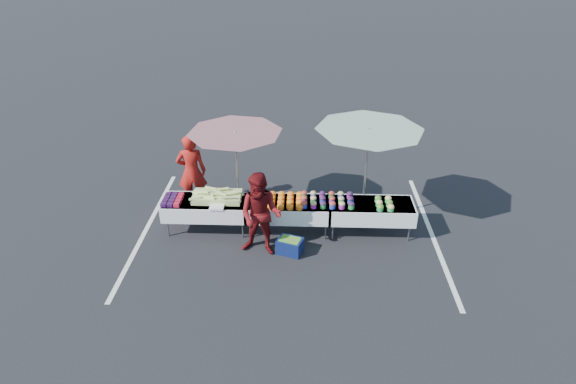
{
  "coord_description": "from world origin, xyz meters",
  "views": [
    {
      "loc": [
        0.32,
        -8.97,
        6.07
      ],
      "look_at": [
        0.0,
        0.0,
        1.0
      ],
      "focal_mm": 30.0,
      "sensor_mm": 36.0,
      "label": 1
    }
  ],
  "objects_px": {
    "vendor": "(192,172)",
    "customer": "(261,215)",
    "table_left": "(206,207)",
    "umbrella_right": "(369,138)",
    "table_right": "(371,210)",
    "table_center": "(288,209)",
    "storage_bin": "(290,246)",
    "umbrella_left": "(235,140)"
  },
  "relations": [
    {
      "from": "table_center",
      "to": "table_left",
      "type": "bearing_deg",
      "value": 180.0
    },
    {
      "from": "table_right",
      "to": "storage_bin",
      "type": "height_order",
      "value": "table_right"
    },
    {
      "from": "umbrella_left",
      "to": "table_right",
      "type": "bearing_deg",
      "value": -11.93
    },
    {
      "from": "table_right",
      "to": "customer",
      "type": "relative_size",
      "value": 1.02
    },
    {
      "from": "table_right",
      "to": "vendor",
      "type": "height_order",
      "value": "vendor"
    },
    {
      "from": "vendor",
      "to": "storage_bin",
      "type": "bearing_deg",
      "value": 134.17
    },
    {
      "from": "vendor",
      "to": "umbrella_right",
      "type": "relative_size",
      "value": 0.8
    },
    {
      "from": "table_left",
      "to": "table_center",
      "type": "relative_size",
      "value": 1.0
    },
    {
      "from": "table_right",
      "to": "vendor",
      "type": "bearing_deg",
      "value": 166.13
    },
    {
      "from": "table_center",
      "to": "umbrella_left",
      "type": "bearing_deg",
      "value": 151.76
    },
    {
      "from": "table_center",
      "to": "vendor",
      "type": "distance_m",
      "value": 2.54
    },
    {
      "from": "table_center",
      "to": "table_right",
      "type": "height_order",
      "value": "same"
    },
    {
      "from": "customer",
      "to": "umbrella_right",
      "type": "xyz_separation_m",
      "value": [
        2.2,
        1.2,
        1.21
      ]
    },
    {
      "from": "table_left",
      "to": "vendor",
      "type": "bearing_deg",
      "value": 116.35
    },
    {
      "from": "table_right",
      "to": "vendor",
      "type": "distance_m",
      "value": 4.24
    },
    {
      "from": "table_left",
      "to": "vendor",
      "type": "relative_size",
      "value": 1.0
    },
    {
      "from": "umbrella_right",
      "to": "storage_bin",
      "type": "bearing_deg",
      "value": -143.24
    },
    {
      "from": "customer",
      "to": "umbrella_left",
      "type": "xyz_separation_m",
      "value": [
        -0.64,
        1.43,
        1.02
      ]
    },
    {
      "from": "umbrella_right",
      "to": "vendor",
      "type": "bearing_deg",
      "value": 171.24
    },
    {
      "from": "umbrella_right",
      "to": "table_right",
      "type": "bearing_deg",
      "value": -72.79
    },
    {
      "from": "table_center",
      "to": "umbrella_left",
      "type": "distance_m",
      "value": 1.89
    },
    {
      "from": "table_right",
      "to": "umbrella_right",
      "type": "bearing_deg",
      "value": 107.21
    },
    {
      "from": "table_right",
      "to": "umbrella_left",
      "type": "height_order",
      "value": "umbrella_left"
    },
    {
      "from": "table_center",
      "to": "umbrella_left",
      "type": "relative_size",
      "value": 0.74
    },
    {
      "from": "customer",
      "to": "storage_bin",
      "type": "height_order",
      "value": "customer"
    },
    {
      "from": "vendor",
      "to": "customer",
      "type": "distance_m",
      "value": 2.54
    },
    {
      "from": "table_left",
      "to": "storage_bin",
      "type": "bearing_deg",
      "value": -23.21
    },
    {
      "from": "umbrella_right",
      "to": "table_center",
      "type": "bearing_deg",
      "value": -166.58
    },
    {
      "from": "vendor",
      "to": "storage_bin",
      "type": "xyz_separation_m",
      "value": [
        2.37,
        -1.81,
        -0.76
      ]
    },
    {
      "from": "storage_bin",
      "to": "table_center",
      "type": "bearing_deg",
      "value": 113.9
    },
    {
      "from": "table_right",
      "to": "umbrella_right",
      "type": "relative_size",
      "value": 0.8
    },
    {
      "from": "storage_bin",
      "to": "umbrella_left",
      "type": "bearing_deg",
      "value": 149.89
    },
    {
      "from": "storage_bin",
      "to": "table_right",
      "type": "bearing_deg",
      "value": 43.84
    },
    {
      "from": "umbrella_left",
      "to": "table_center",
      "type": "bearing_deg",
      "value": -28.24
    },
    {
      "from": "customer",
      "to": "table_center",
      "type": "bearing_deg",
      "value": 69.22
    },
    {
      "from": "customer",
      "to": "umbrella_right",
      "type": "distance_m",
      "value": 2.78
    },
    {
      "from": "table_left",
      "to": "vendor",
      "type": "xyz_separation_m",
      "value": [
        -0.5,
        1.01,
        0.35
      ]
    },
    {
      "from": "vendor",
      "to": "umbrella_right",
      "type": "distance_m",
      "value": 4.2
    },
    {
      "from": "storage_bin",
      "to": "umbrella_right",
      "type": "bearing_deg",
      "value": 55.77
    },
    {
      "from": "table_left",
      "to": "umbrella_right",
      "type": "height_order",
      "value": "umbrella_right"
    },
    {
      "from": "table_left",
      "to": "umbrella_left",
      "type": "bearing_deg",
      "value": 44.77
    },
    {
      "from": "umbrella_right",
      "to": "storage_bin",
      "type": "distance_m",
      "value": 2.8
    }
  ]
}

